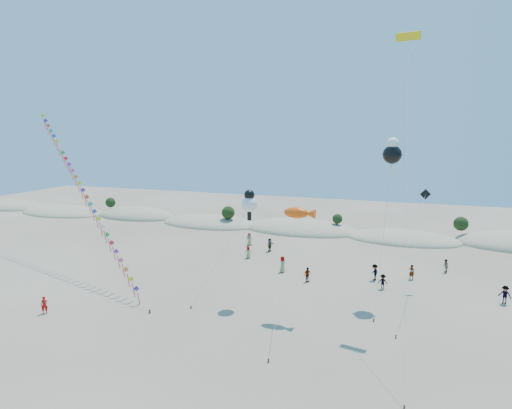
# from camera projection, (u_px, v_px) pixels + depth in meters

# --- Properties ---
(ground) EXTENTS (160.00, 160.00, 0.00)m
(ground) POSITION_uv_depth(u_px,v_px,m) (139.00, 377.00, 28.01)
(ground) COLOR #7D6C56
(ground) RESTS_ON ground
(dune_ridge) EXTENTS (145.30, 11.49, 5.57)m
(dune_ridge) POSITION_uv_depth(u_px,v_px,m) (306.00, 230.00, 69.66)
(dune_ridge) COLOR tan
(dune_ridge) RESTS_ON ground
(kite_train) EXTENTS (25.94, 15.21, 18.89)m
(kite_train) POSITION_uv_depth(u_px,v_px,m) (82.00, 189.00, 48.20)
(kite_train) COLOR #3F2D1E
(kite_train) RESTS_ON ground
(fish_kite) EXTENTS (2.72, 9.18, 9.56)m
(fish_kite) POSITION_uv_depth(u_px,v_px,m) (300.00, 213.00, 36.34)
(fish_kite) COLOR #3F2D1E
(fish_kite) RESTS_ON ground
(cartoon_kite_low) EXTENTS (5.15, 4.34, 10.70)m
(cartoon_kite_low) POSITION_uv_depth(u_px,v_px,m) (249.00, 202.00, 39.16)
(cartoon_kite_low) COLOR #3F2D1E
(cartoon_kite_low) RESTS_ON ground
(cartoon_kite_high) EXTENTS (2.00, 6.90, 15.41)m
(cartoon_kite_high) POSITION_uv_depth(u_px,v_px,m) (392.00, 152.00, 39.28)
(cartoon_kite_high) COLOR #3F2D1E
(cartoon_kite_high) RESTS_ON ground
(parafoil_kite) EXTENTS (2.11, 15.09, 23.92)m
(parafoil_kite) POSITION_uv_depth(u_px,v_px,m) (408.00, 45.00, 34.40)
(parafoil_kite) COLOR #3F2D1E
(parafoil_kite) RESTS_ON ground
(dark_kite) EXTENTS (2.63, 13.35, 10.22)m
(dark_kite) POSITION_uv_depth(u_px,v_px,m) (419.00, 224.00, 40.75)
(dark_kite) COLOR #3F2D1E
(dark_kite) RESTS_ON ground
(flyer_foreground) EXTENTS (0.68, 0.66, 1.58)m
(flyer_foreground) POSITION_uv_depth(u_px,v_px,m) (44.00, 305.00, 37.72)
(flyer_foreground) COLOR red
(flyer_foreground) RESTS_ON ground
(beachgoers) EXTENTS (30.88, 12.84, 1.86)m
(beachgoers) POSITION_uv_depth(u_px,v_px,m) (339.00, 264.00, 49.32)
(beachgoers) COLOR slate
(beachgoers) RESTS_ON ground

